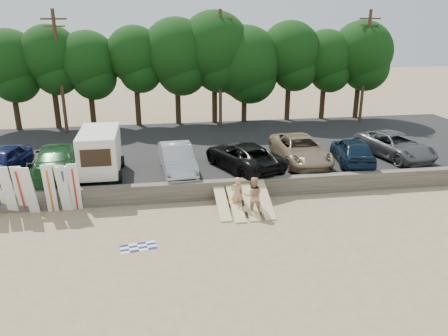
# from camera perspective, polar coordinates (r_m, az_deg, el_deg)

# --- Properties ---
(ground) EXTENTS (120.00, 120.00, 0.00)m
(ground) POSITION_cam_1_polar(r_m,az_deg,el_deg) (20.66, 0.57, -7.19)
(ground) COLOR tan
(ground) RESTS_ON ground
(seawall) EXTENTS (44.00, 0.50, 1.00)m
(seawall) POSITION_cam_1_polar(r_m,az_deg,el_deg) (23.16, -0.64, -2.81)
(seawall) COLOR #6B6356
(seawall) RESTS_ON ground
(parking_lot) EXTENTS (44.00, 14.50, 0.70)m
(parking_lot) POSITION_cam_1_polar(r_m,az_deg,el_deg) (30.23, -2.68, 2.21)
(parking_lot) COLOR #282828
(parking_lot) RESTS_ON ground
(treeline) EXTENTS (33.23, 5.92, 9.00)m
(treeline) POSITION_cam_1_polar(r_m,az_deg,el_deg) (36.16, -2.74, 14.47)
(treeline) COLOR #382616
(treeline) RESTS_ON parking_lot
(utility_poles) EXTENTS (25.80, 0.26, 9.00)m
(utility_poles) POSITION_cam_1_polar(r_m,az_deg,el_deg) (34.82, -0.48, 13.04)
(utility_poles) COLOR #473321
(utility_poles) RESTS_ON parking_lot
(box_trailer) EXTENTS (2.36, 4.11, 2.58)m
(box_trailer) POSITION_cam_1_polar(r_m,az_deg,el_deg) (25.11, -15.89, 2.18)
(box_trailer) COLOR white
(box_trailer) RESTS_ON parking_lot
(car_0) EXTENTS (2.83, 4.98, 1.60)m
(car_0) POSITION_cam_1_polar(r_m,az_deg,el_deg) (27.35, -27.10, 0.73)
(car_0) COLOR #141946
(car_0) RESTS_ON parking_lot
(car_1) EXTENTS (3.03, 6.42, 1.81)m
(car_1) POSITION_cam_1_polar(r_m,az_deg,el_deg) (26.11, -20.80, 1.05)
(car_1) COLOR #17401D
(car_1) RESTS_ON parking_lot
(car_2) EXTENTS (2.12, 5.04, 1.62)m
(car_2) POSITION_cam_1_polar(r_m,az_deg,el_deg) (24.96, -6.13, 1.20)
(car_2) COLOR #9F9FA4
(car_2) RESTS_ON parking_lot
(car_3) EXTENTS (4.52, 6.21, 1.57)m
(car_3) POSITION_cam_1_polar(r_m,az_deg,el_deg) (25.47, 2.48, 1.60)
(car_3) COLOR black
(car_3) RESTS_ON parking_lot
(car_4) EXTENTS (2.74, 5.80, 1.60)m
(car_4) POSITION_cam_1_polar(r_m,az_deg,el_deg) (27.05, 9.95, 2.42)
(car_4) COLOR #8E745A
(car_4) RESTS_ON parking_lot
(car_5) EXTENTS (2.69, 4.98, 1.61)m
(car_5) POSITION_cam_1_polar(r_m,az_deg,el_deg) (27.53, 16.41, 2.22)
(car_5) COLOR black
(car_5) RESTS_ON parking_lot
(car_6) EXTENTS (3.78, 6.00, 1.55)m
(car_6) POSITION_cam_1_polar(r_m,az_deg,el_deg) (29.61, 21.45, 2.77)
(car_6) COLOR #46484B
(car_6) RESTS_ON parking_lot
(surfboard_upright_1) EXTENTS (0.53, 0.61, 2.56)m
(surfboard_upright_1) POSITION_cam_1_polar(r_m,az_deg,el_deg) (23.40, -26.39, -2.63)
(surfboard_upright_1) COLOR white
(surfboard_upright_1) RESTS_ON ground
(surfboard_upright_2) EXTENTS (0.52, 0.63, 2.55)m
(surfboard_upright_2) POSITION_cam_1_polar(r_m,az_deg,el_deg) (23.26, -25.04, -2.56)
(surfboard_upright_2) COLOR white
(surfboard_upright_2) RESTS_ON ground
(surfboard_upright_3) EXTENTS (0.59, 0.71, 2.55)m
(surfboard_upright_3) POSITION_cam_1_polar(r_m,az_deg,el_deg) (22.95, -24.09, -2.71)
(surfboard_upright_3) COLOR white
(surfboard_upright_3) RESTS_ON ground
(surfboard_upright_4) EXTENTS (0.54, 0.55, 2.57)m
(surfboard_upright_4) POSITION_cam_1_polar(r_m,az_deg,el_deg) (22.75, -21.80, -2.55)
(surfboard_upright_4) COLOR white
(surfboard_upright_4) RESTS_ON ground
(surfboard_upright_5) EXTENTS (0.59, 0.66, 2.56)m
(surfboard_upright_5) POSITION_cam_1_polar(r_m,az_deg,el_deg) (22.62, -20.27, -2.49)
(surfboard_upright_5) COLOR white
(surfboard_upright_5) RESTS_ON ground
(surfboard_upright_6) EXTENTS (0.55, 0.88, 2.49)m
(surfboard_upright_6) POSITION_cam_1_polar(r_m,az_deg,el_deg) (22.70, -20.03, -2.48)
(surfboard_upright_6) COLOR white
(surfboard_upright_6) RESTS_ON ground
(surfboard_upright_7) EXTENTS (0.55, 0.59, 2.56)m
(surfboard_upright_7) POSITION_cam_1_polar(r_m,az_deg,el_deg) (22.58, -18.93, -2.36)
(surfboard_upright_7) COLOR white
(surfboard_upright_7) RESTS_ON ground
(surfboard_low_0) EXTENTS (0.56, 2.92, 0.83)m
(surfboard_low_0) POSITION_cam_1_polar(r_m,az_deg,el_deg) (21.84, -0.28, -4.46)
(surfboard_low_0) COLOR beige
(surfboard_low_0) RESTS_ON ground
(surfboard_low_1) EXTENTS (0.56, 2.93, 0.80)m
(surfboard_low_1) POSITION_cam_1_polar(r_m,az_deg,el_deg) (21.74, 1.53, -4.63)
(surfboard_low_1) COLOR beige
(surfboard_low_1) RESTS_ON ground
(surfboard_low_2) EXTENTS (0.56, 2.91, 0.85)m
(surfboard_low_2) POSITION_cam_1_polar(r_m,az_deg,el_deg) (21.91, 3.37, -4.39)
(surfboard_low_2) COLOR beige
(surfboard_low_2) RESTS_ON ground
(surfboard_low_3) EXTENTS (0.56, 2.86, 1.03)m
(surfboard_low_3) POSITION_cam_1_polar(r_m,az_deg,el_deg) (22.03, 5.30, -4.05)
(surfboard_low_3) COLOR beige
(surfboard_low_3) RESTS_ON ground
(beachgoer_a) EXTENTS (0.65, 0.44, 1.75)m
(beachgoer_a) POSITION_cam_1_polar(r_m,az_deg,el_deg) (21.64, 1.72, -3.38)
(beachgoer_a) COLOR tan
(beachgoer_a) RESTS_ON ground
(beachgoer_b) EXTENTS (0.99, 0.81, 1.91)m
(beachgoer_b) POSITION_cam_1_polar(r_m,az_deg,el_deg) (21.24, 3.84, -3.62)
(beachgoer_b) COLOR tan
(beachgoer_b) RESTS_ON ground
(cooler) EXTENTS (0.38, 0.30, 0.32)m
(cooler) POSITION_cam_1_polar(r_m,az_deg,el_deg) (22.62, 1.87, -4.31)
(cooler) COLOR green
(cooler) RESTS_ON ground
(gear_bag) EXTENTS (0.33, 0.28, 0.22)m
(gear_bag) POSITION_cam_1_polar(r_m,az_deg,el_deg) (22.37, 0.70, -4.71)
(gear_bag) COLOR #C47017
(gear_bag) RESTS_ON ground
(beach_towel) EXTENTS (1.73, 1.73, 0.00)m
(beach_towel) POSITION_cam_1_polar(r_m,az_deg,el_deg) (18.98, -11.14, -10.11)
(beach_towel) COLOR white
(beach_towel) RESTS_ON ground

